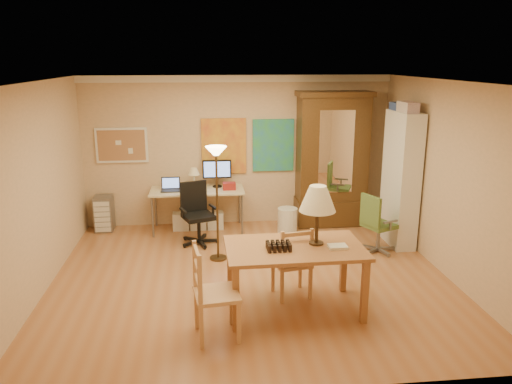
{
  "coord_description": "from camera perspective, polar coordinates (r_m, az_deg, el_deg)",
  "views": [
    {
      "loc": [
        -0.62,
        -6.43,
        2.99
      ],
      "look_at": [
        0.1,
        0.3,
        1.17
      ],
      "focal_mm": 35.0,
      "sensor_mm": 36.0,
      "label": 1
    }
  ],
  "objects": [
    {
      "name": "floor",
      "position": [
        7.12,
        -0.56,
        -9.75
      ],
      "size": [
        5.5,
        5.5,
        0.0
      ],
      "primitive_type": "plane",
      "color": "#A5653A",
      "rests_on": "ground"
    },
    {
      "name": "crown_molding",
      "position": [
        8.92,
        -2.18,
        12.83
      ],
      "size": [
        5.5,
        0.08,
        0.12
      ],
      "primitive_type": "cube",
      "color": "white",
      "rests_on": "floor"
    },
    {
      "name": "corkboard",
      "position": [
        9.13,
        -15.1,
        5.18
      ],
      "size": [
        0.9,
        0.04,
        0.62
      ],
      "primitive_type": "cube",
      "color": "#A8704F",
      "rests_on": "floor"
    },
    {
      "name": "art_panel_left",
      "position": [
        9.04,
        -3.7,
        5.25
      ],
      "size": [
        0.8,
        0.04,
        1.0
      ],
      "primitive_type": "cube",
      "color": "yellow",
      "rests_on": "floor"
    },
    {
      "name": "art_panel_right",
      "position": [
        9.12,
        1.99,
        5.36
      ],
      "size": [
        0.75,
        0.04,
        0.95
      ],
      "primitive_type": "cube",
      "color": "teal",
      "rests_on": "floor"
    },
    {
      "name": "dining_table",
      "position": [
        5.96,
        5.4,
        -4.72
      ],
      "size": [
        1.66,
        1.01,
        1.54
      ],
      "color": "brown",
      "rests_on": "floor"
    },
    {
      "name": "ladder_chair_back",
      "position": [
        6.44,
        4.18,
        -8.22
      ],
      "size": [
        0.51,
        0.49,
        0.96
      ],
      "color": "tan",
      "rests_on": "floor"
    },
    {
      "name": "ladder_chair_left",
      "position": [
        5.55,
        -4.9,
        -11.66
      ],
      "size": [
        0.53,
        0.55,
        1.06
      ],
      "color": "tan",
      "rests_on": "floor"
    },
    {
      "name": "torchiere_lamp",
      "position": [
        7.34,
        -4.54,
        2.55
      ],
      "size": [
        0.32,
        0.32,
        1.75
      ],
      "color": "#43311A",
      "rests_on": "floor"
    },
    {
      "name": "computer_desk",
      "position": [
        8.95,
        -6.49,
        -1.47
      ],
      "size": [
        1.64,
        0.72,
        1.24
      ],
      "color": "beige",
      "rests_on": "floor"
    },
    {
      "name": "office_chair_black",
      "position": [
        8.34,
        -6.63,
        -4.04
      ],
      "size": [
        0.63,
        0.63,
        1.02
      ],
      "color": "black",
      "rests_on": "floor"
    },
    {
      "name": "office_chair_green",
      "position": [
        8.15,
        13.63,
        -4.98
      ],
      "size": [
        0.58,
        0.58,
        0.95
      ],
      "color": "slate",
      "rests_on": "floor"
    },
    {
      "name": "drawer_cart",
      "position": [
        9.28,
        -16.97,
        -2.36
      ],
      "size": [
        0.31,
        0.37,
        0.62
      ],
      "color": "slate",
      "rests_on": "floor"
    },
    {
      "name": "armoire",
      "position": [
        9.17,
        8.61,
        2.75
      ],
      "size": [
        1.32,
        0.63,
        2.43
      ],
      "color": "#3B2710",
      "rests_on": "floor"
    },
    {
      "name": "bookshelf",
      "position": [
        8.41,
        16.2,
        1.39
      ],
      "size": [
        0.33,
        0.87,
        2.18
      ],
      "color": "white",
      "rests_on": "floor"
    },
    {
      "name": "wastebin",
      "position": [
        8.83,
        3.61,
        -3.24
      ],
      "size": [
        0.35,
        0.35,
        0.44
      ],
      "primitive_type": "cylinder",
      "color": "silver",
      "rests_on": "floor"
    }
  ]
}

